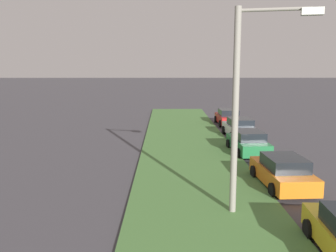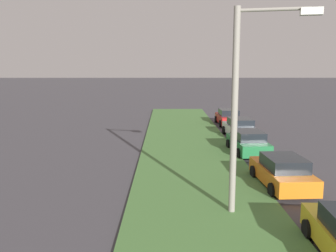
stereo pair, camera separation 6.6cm
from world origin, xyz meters
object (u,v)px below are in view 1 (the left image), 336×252
parked_car_orange (283,172)px  parked_car_green (248,142)px  parked_car_red (228,117)px  parked_car_white (240,128)px  streetlight (246,97)px

parked_car_orange → parked_car_green: bearing=-2.0°
parked_car_green → parked_car_red: 11.22m
parked_car_red → parked_car_white: bearing=178.2°
parked_car_orange → parked_car_green: size_ratio=1.00×
streetlight → parked_car_white: bearing=-10.8°
parked_car_orange → streetlight: 5.43m
parked_car_white → parked_car_red: (5.85, -0.09, 0.00)m
parked_car_red → streetlight: streetlight is taller
parked_car_green → streetlight: size_ratio=0.59×
parked_car_orange → streetlight: size_ratio=0.59×
parked_car_orange → parked_car_red: 17.71m
parked_car_green → parked_car_red: (11.20, -0.62, 0.00)m
parked_car_orange → parked_car_white: 11.87m
parked_car_white → streetlight: size_ratio=0.59×
parked_car_red → parked_car_orange: bearing=177.5°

